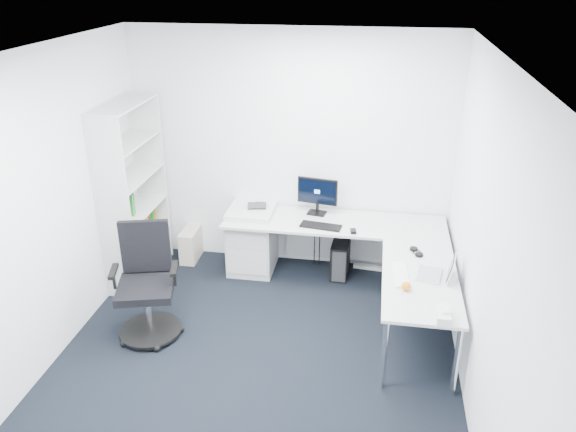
% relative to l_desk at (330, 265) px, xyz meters
% --- Properties ---
extents(ground, '(4.20, 4.20, 0.00)m').
position_rel_l_desk_xyz_m(ground, '(-0.55, -1.40, -0.35)').
color(ground, black).
extents(ceiling, '(4.20, 4.20, 0.00)m').
position_rel_l_desk_xyz_m(ceiling, '(-0.55, -1.40, 2.35)').
color(ceiling, white).
extents(wall_back, '(3.60, 0.02, 2.70)m').
position_rel_l_desk_xyz_m(wall_back, '(-0.55, 0.70, 1.00)').
color(wall_back, white).
rests_on(wall_back, ground).
extents(wall_left, '(0.02, 4.20, 2.70)m').
position_rel_l_desk_xyz_m(wall_left, '(-2.35, -1.40, 1.00)').
color(wall_left, white).
rests_on(wall_left, ground).
extents(wall_right, '(0.02, 4.20, 2.70)m').
position_rel_l_desk_xyz_m(wall_right, '(1.25, -1.40, 1.00)').
color(wall_right, white).
rests_on(wall_right, ground).
extents(l_desk, '(2.41, 1.35, 0.71)m').
position_rel_l_desk_xyz_m(l_desk, '(0.00, 0.00, 0.00)').
color(l_desk, '#BCBEBE').
rests_on(l_desk, ground).
extents(drawer_pedestal, '(0.50, 0.63, 0.77)m').
position_rel_l_desk_xyz_m(drawer_pedestal, '(-0.94, 0.43, 0.03)').
color(drawer_pedestal, '#BCBEBE').
rests_on(drawer_pedestal, ground).
extents(bookshelf, '(0.39, 1.00, 2.00)m').
position_rel_l_desk_xyz_m(bookshelf, '(-2.17, 0.05, 0.65)').
color(bookshelf, silver).
rests_on(bookshelf, ground).
extents(task_chair, '(0.76, 0.76, 1.10)m').
position_rel_l_desk_xyz_m(task_chair, '(-1.64, -1.02, 0.20)').
color(task_chair, black).
rests_on(task_chair, ground).
extents(black_pc_tower, '(0.21, 0.43, 0.41)m').
position_rel_l_desk_xyz_m(black_pc_tower, '(0.08, 0.43, -0.15)').
color(black_pc_tower, black).
rests_on(black_pc_tower, ground).
extents(beige_pc_tower, '(0.19, 0.40, 0.38)m').
position_rel_l_desk_xyz_m(beige_pc_tower, '(-1.73, 0.50, -0.16)').
color(beige_pc_tower, '#BAB19E').
rests_on(beige_pc_tower, ground).
extents(power_strip, '(0.38, 0.10, 0.04)m').
position_rel_l_desk_xyz_m(power_strip, '(0.41, 0.60, -0.33)').
color(power_strip, white).
rests_on(power_strip, ground).
extents(monitor, '(0.47, 0.22, 0.43)m').
position_rel_l_desk_xyz_m(monitor, '(-0.21, 0.51, 0.57)').
color(monitor, black).
rests_on(monitor, l_desk).
extents(black_keyboard, '(0.45, 0.21, 0.02)m').
position_rel_l_desk_xyz_m(black_keyboard, '(-0.13, 0.17, 0.36)').
color(black_keyboard, black).
rests_on(black_keyboard, l_desk).
extents(mouse, '(0.07, 0.10, 0.03)m').
position_rel_l_desk_xyz_m(mouse, '(0.22, 0.09, 0.37)').
color(mouse, black).
rests_on(mouse, l_desk).
extents(desk_phone, '(0.23, 0.23, 0.14)m').
position_rel_l_desk_xyz_m(desk_phone, '(-0.88, 0.44, 0.42)').
color(desk_phone, '#2C2D2F').
rests_on(desk_phone, l_desk).
extents(laptop, '(0.35, 0.35, 0.21)m').
position_rel_l_desk_xyz_m(laptop, '(0.95, -0.67, 0.46)').
color(laptop, silver).
rests_on(laptop, l_desk).
extents(white_keyboard, '(0.17, 0.47, 0.02)m').
position_rel_l_desk_xyz_m(white_keyboard, '(0.69, -0.71, 0.36)').
color(white_keyboard, white).
rests_on(white_keyboard, l_desk).
extents(headphones, '(0.17, 0.21, 0.05)m').
position_rel_l_desk_xyz_m(headphones, '(0.85, -0.26, 0.38)').
color(headphones, black).
rests_on(headphones, l_desk).
extents(orange_fruit, '(0.08, 0.08, 0.08)m').
position_rel_l_desk_xyz_m(orange_fruit, '(0.73, -0.96, 0.39)').
color(orange_fruit, orange).
rests_on(orange_fruit, l_desk).
extents(tissue_box, '(0.11, 0.21, 0.07)m').
position_rel_l_desk_xyz_m(tissue_box, '(1.01, -1.36, 0.39)').
color(tissue_box, white).
rests_on(tissue_box, l_desk).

